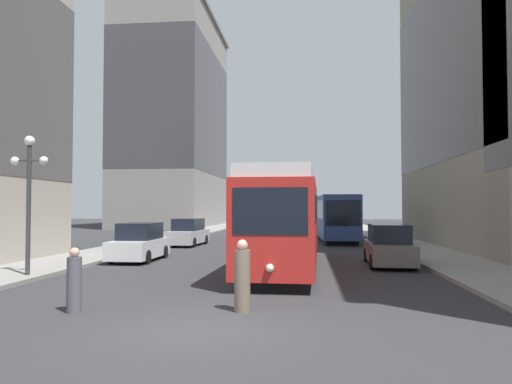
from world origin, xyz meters
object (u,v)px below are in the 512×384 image
(parked_car_left_near, at_px, (188,233))
(lamp_post_left_near, at_px, (29,182))
(streetcar, at_px, (286,218))
(parked_car_left_mid, at_px, (139,243))
(parked_car_right_far, at_px, (389,246))
(pedestrian_crossing_near, at_px, (74,282))
(pedestrian_crossing_far, at_px, (242,278))
(transit_bus, at_px, (334,215))

(parked_car_left_near, relative_size, lamp_post_left_near, 0.99)
(streetcar, distance_m, parked_car_left_mid, 7.51)
(lamp_post_left_near, bearing_deg, parked_car_right_far, 21.78)
(streetcar, height_order, parked_car_right_far, streetcar)
(pedestrian_crossing_near, relative_size, pedestrian_crossing_far, 0.89)
(parked_car_left_near, bearing_deg, transit_bus, 35.34)
(streetcar, relative_size, parked_car_left_near, 2.66)
(parked_car_left_mid, height_order, pedestrian_crossing_far, parked_car_left_mid)
(streetcar, distance_m, transit_bus, 18.21)
(pedestrian_crossing_far, relative_size, lamp_post_left_near, 0.35)
(streetcar, relative_size, lamp_post_left_near, 2.65)
(parked_car_left_near, xyz_separation_m, pedestrian_crossing_near, (2.40, -20.67, -0.11))
(parked_car_left_near, bearing_deg, parked_car_right_far, -38.70)
(pedestrian_crossing_far, bearing_deg, lamp_post_left_near, -49.70)
(parked_car_left_near, xyz_separation_m, lamp_post_left_near, (-1.90, -15.64, 2.62))
(streetcar, bearing_deg, parked_car_right_far, 16.48)
(parked_car_right_far, height_order, pedestrian_crossing_far, parked_car_right_far)
(transit_bus, bearing_deg, pedestrian_crossing_far, -100.15)
(parked_car_left_near, bearing_deg, pedestrian_crossing_far, -69.58)
(parked_car_right_far, bearing_deg, parked_car_left_near, -39.15)
(parked_car_left_mid, height_order, parked_car_right_far, same)
(parked_car_right_far, bearing_deg, lamp_post_left_near, 24.00)
(parked_car_left_near, relative_size, parked_car_right_far, 1.05)
(pedestrian_crossing_near, height_order, pedestrian_crossing_far, pedestrian_crossing_far)
(lamp_post_left_near, bearing_deg, streetcar, 24.97)
(transit_bus, height_order, lamp_post_left_near, lamp_post_left_near)
(pedestrian_crossing_near, bearing_deg, parked_car_left_mid, 164.91)
(pedestrian_crossing_far, bearing_deg, pedestrian_crossing_near, -13.94)
(streetcar, distance_m, pedestrian_crossing_near, 10.47)
(pedestrian_crossing_near, xyz_separation_m, pedestrian_crossing_far, (4.05, 0.53, 0.09))
(streetcar, height_order, pedestrian_crossing_near, streetcar)
(parked_car_left_mid, xyz_separation_m, lamp_post_left_near, (-1.90, -6.18, 2.62))
(parked_car_left_near, distance_m, parked_car_right_far, 15.49)
(transit_bus, height_order, pedestrian_crossing_far, transit_bus)
(pedestrian_crossing_near, height_order, lamp_post_left_near, lamp_post_left_near)
(pedestrian_crossing_far, bearing_deg, parked_car_left_near, -93.62)
(parked_car_left_mid, height_order, lamp_post_left_near, lamp_post_left_near)
(parked_car_left_mid, distance_m, parked_car_right_far, 11.65)
(transit_bus, distance_m, parked_car_left_mid, 18.98)
(lamp_post_left_near, bearing_deg, pedestrian_crossing_far, -28.32)
(streetcar, xyz_separation_m, pedestrian_crossing_near, (-4.74, -9.24, -1.37))
(parked_car_left_mid, bearing_deg, parked_car_left_near, 89.87)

